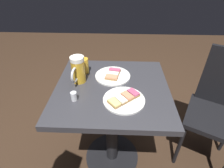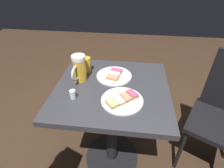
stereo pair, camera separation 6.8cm
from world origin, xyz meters
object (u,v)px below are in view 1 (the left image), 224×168
at_px(plate_far, 124,99).
at_px(beer_mug, 78,70).
at_px(salt_shaker, 74,96).
at_px(plate_near, 113,75).
at_px(beer_glass_small, 84,66).
at_px(cafe_chair, 219,105).

distance_m(plate_far, beer_mug, 0.34).
bearing_deg(salt_shaker, plate_near, 140.28).
bearing_deg(beer_glass_small, cafe_chair, 86.59).
distance_m(beer_mug, cafe_chair, 1.02).
distance_m(salt_shaker, cafe_chair, 1.02).
bearing_deg(plate_near, beer_mug, -72.53).
bearing_deg(beer_glass_small, plate_near, 77.63).
height_order(plate_far, beer_mug, beer_mug).
height_order(plate_far, salt_shaker, salt_shaker).
xyz_separation_m(beer_glass_small, cafe_chair, (0.06, 0.96, -0.27)).
relative_size(beer_glass_small, cafe_chair, 0.11).
xyz_separation_m(beer_mug, cafe_chair, (-0.05, 0.97, -0.30)).
relative_size(plate_far, beer_glass_small, 2.21).
relative_size(salt_shaker, cafe_chair, 0.06).
xyz_separation_m(plate_far, salt_shaker, (0.01, -0.27, 0.02)).
height_order(plate_near, cafe_chair, cafe_chair).
xyz_separation_m(plate_near, beer_mug, (0.07, -0.21, 0.08)).
bearing_deg(plate_near, salt_shaker, -39.72).
height_order(beer_mug, salt_shaker, beer_mug).
bearing_deg(plate_near, cafe_chair, 88.92).
xyz_separation_m(beer_mug, salt_shaker, (0.18, 0.01, -0.06)).
distance_m(beer_glass_small, salt_shaker, 0.29).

